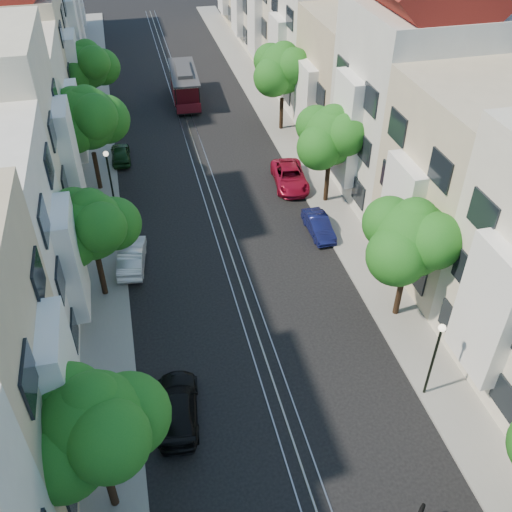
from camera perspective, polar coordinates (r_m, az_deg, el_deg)
ground at (r=43.29m, az=-5.77°, el=9.86°), size 200.00×200.00×0.00m
sidewalk_east at (r=44.63m, az=3.61°, el=10.98°), size 2.50×80.00×0.12m
sidewalk_west at (r=43.09m, az=-15.44°, el=8.56°), size 2.50×80.00×0.12m
rail_left at (r=43.23m, az=-6.50°, el=9.78°), size 0.06×80.00×0.02m
rail_slot at (r=43.29m, az=-5.77°, el=9.87°), size 0.06×80.00×0.02m
rail_right at (r=43.35m, az=-5.05°, el=9.96°), size 0.06×80.00×0.02m
lane_line at (r=43.29m, az=-5.77°, el=9.86°), size 0.08×80.00×0.01m
townhouses_east at (r=43.98m, az=9.98°, el=17.39°), size 7.75×72.00×12.00m
townhouses_west at (r=41.43m, az=-23.11°, el=13.46°), size 7.75×72.00×11.76m
tree_e_b at (r=27.27m, az=15.32°, el=1.55°), size 4.93×4.08×6.68m
tree_e_c at (r=35.83m, az=7.60°, el=11.67°), size 4.84×3.99×6.52m
tree_e_d at (r=45.32m, az=2.76°, el=18.09°), size 5.01×4.16×6.85m
tree_w_a at (r=19.82m, az=-15.77°, el=-16.24°), size 4.93×4.08×6.68m
tree_w_b at (r=28.85m, az=-16.05°, el=2.80°), size 4.72×3.87×6.27m
tree_w_c at (r=38.17m, az=-16.44°, el=12.94°), size 5.13×4.28×7.09m
tree_w_d at (r=48.58m, az=-16.43°, el=17.73°), size 4.84×3.99×6.52m
lamp_east at (r=24.93m, az=17.55°, el=-8.94°), size 0.32×0.32×4.16m
lamp_west at (r=36.44m, az=-14.48°, el=8.10°), size 0.32×0.32×4.16m
cable_car at (r=52.14m, az=-7.18°, el=16.77°), size 2.52×7.15×2.71m
parked_car_e_mid at (r=34.71m, az=6.29°, el=3.04°), size 1.24×3.40×1.12m
parked_car_e_far at (r=39.31m, az=3.41°, el=7.91°), size 2.58×4.78×1.27m
parked_car_w_near at (r=24.99m, az=-7.84°, el=-14.72°), size 2.24×4.44×1.24m
parked_car_w_mid at (r=32.70m, az=-12.31°, el=-0.04°), size 1.87×4.05×1.29m
parked_car_w_far at (r=43.44m, az=-13.39°, el=9.94°), size 1.40×3.39×1.15m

